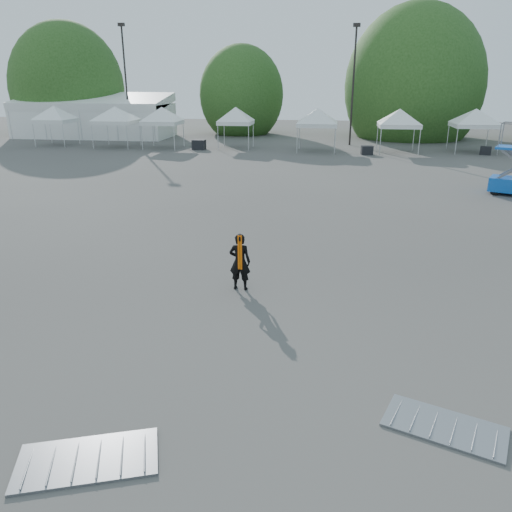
# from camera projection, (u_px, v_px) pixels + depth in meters

# --- Properties ---
(ground) EXTENTS (120.00, 120.00, 0.00)m
(ground) POSITION_uv_depth(u_px,v_px,m) (280.00, 278.00, 14.49)
(ground) COLOR #474442
(ground) RESTS_ON ground
(marquee) EXTENTS (15.00, 6.25, 4.23)m
(marquee) POSITION_uv_depth(u_px,v_px,m) (94.00, 117.00, 49.45)
(marquee) COLOR white
(marquee) RESTS_ON ground
(light_pole_west) EXTENTS (0.60, 0.25, 10.30)m
(light_pole_west) POSITION_uv_depth(u_px,v_px,m) (125.00, 76.00, 46.71)
(light_pole_west) COLOR black
(light_pole_west) RESTS_ON ground
(light_pole_east) EXTENTS (0.60, 0.25, 9.80)m
(light_pole_east) POSITION_uv_depth(u_px,v_px,m) (354.00, 79.00, 42.09)
(light_pole_east) COLOR black
(light_pole_east) RESTS_ON ground
(tree_far_w) EXTENTS (4.80, 4.80, 7.30)m
(tree_far_w) POSITION_uv_depth(u_px,v_px,m) (68.00, 89.00, 51.93)
(tree_far_w) COLOR #382314
(tree_far_w) RESTS_ON ground
(tree_mid_w) EXTENTS (4.16, 4.16, 6.33)m
(tree_mid_w) POSITION_uv_depth(u_px,v_px,m) (242.00, 95.00, 51.57)
(tree_mid_w) COLOR #382314
(tree_mid_w) RESTS_ON ground
(tree_mid_e) EXTENTS (5.12, 5.12, 7.79)m
(tree_mid_e) POSITION_uv_depth(u_px,v_px,m) (413.00, 86.00, 48.04)
(tree_mid_e) COLOR #382314
(tree_mid_e) RESTS_ON ground
(tent_a) EXTENTS (4.07, 4.07, 3.88)m
(tent_a) POSITION_uv_depth(u_px,v_px,m) (54.00, 109.00, 42.65)
(tent_a) COLOR silver
(tent_a) RESTS_ON ground
(tent_b) EXTENTS (4.52, 4.52, 3.88)m
(tent_b) POSITION_uv_depth(u_px,v_px,m) (115.00, 110.00, 41.57)
(tent_b) COLOR silver
(tent_b) RESTS_ON ground
(tent_c) EXTENTS (4.12, 4.12, 3.88)m
(tent_c) POSITION_uv_depth(u_px,v_px,m) (162.00, 110.00, 40.86)
(tent_c) COLOR silver
(tent_c) RESTS_ON ground
(tent_d) EXTENTS (3.85, 3.85, 3.88)m
(tent_d) POSITION_uv_depth(u_px,v_px,m) (236.00, 110.00, 40.84)
(tent_d) COLOR silver
(tent_d) RESTS_ON ground
(tent_e) EXTENTS (4.40, 4.40, 3.88)m
(tent_e) POSITION_uv_depth(u_px,v_px,m) (318.00, 112.00, 39.04)
(tent_e) COLOR silver
(tent_e) RESTS_ON ground
(tent_f) EXTENTS (4.34, 4.34, 3.88)m
(tent_f) POSITION_uv_depth(u_px,v_px,m) (400.00, 112.00, 38.29)
(tent_f) COLOR silver
(tent_f) RESTS_ON ground
(tent_g) EXTENTS (4.62, 4.62, 3.88)m
(tent_g) POSITION_uv_depth(u_px,v_px,m) (476.00, 112.00, 38.52)
(tent_g) COLOR silver
(tent_g) RESTS_ON ground
(man) EXTENTS (0.59, 0.40, 1.59)m
(man) POSITION_uv_depth(u_px,v_px,m) (240.00, 262.00, 13.48)
(man) COLOR black
(man) RESTS_ON ground
(barrier_left) EXTENTS (2.30, 1.67, 0.07)m
(barrier_left) POSITION_uv_depth(u_px,v_px,m) (88.00, 459.00, 7.53)
(barrier_left) COLOR gray
(barrier_left) RESTS_ON ground
(barrier_mid) EXTENTS (2.13, 1.58, 0.06)m
(barrier_mid) POSITION_uv_depth(u_px,v_px,m) (444.00, 426.00, 8.25)
(barrier_mid) COLOR gray
(barrier_mid) RESTS_ON ground
(crate_west) EXTENTS (1.05, 0.83, 0.79)m
(crate_west) POSITION_uv_depth(u_px,v_px,m) (199.00, 145.00, 40.93)
(crate_west) COLOR black
(crate_west) RESTS_ON ground
(crate_mid) EXTENTS (0.93, 0.76, 0.67)m
(crate_mid) POSITION_uv_depth(u_px,v_px,m) (367.00, 150.00, 38.14)
(crate_mid) COLOR black
(crate_mid) RESTS_ON ground
(crate_east) EXTENTS (0.93, 0.81, 0.62)m
(crate_east) POSITION_uv_depth(u_px,v_px,m) (486.00, 151.00, 38.13)
(crate_east) COLOR black
(crate_east) RESTS_ON ground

